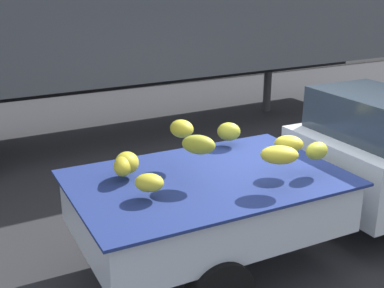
{
  "coord_description": "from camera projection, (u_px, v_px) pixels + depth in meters",
  "views": [
    {
      "loc": [
        -3.53,
        -4.23,
        3.04
      ],
      "look_at": [
        -1.17,
        0.24,
        1.3
      ],
      "focal_mm": 46.26,
      "sensor_mm": 36.0,
      "label": 1
    }
  ],
  "objects": [
    {
      "name": "semi_trailer",
      "position": [
        128.0,
        2.0,
        9.24
      ],
      "size": [
        12.05,
        2.84,
        3.95
      ],
      "rotation": [
        0.0,
        0.0,
        0.02
      ],
      "color": "#4C5156",
      "rests_on": "ground"
    },
    {
      "name": "pickup_truck",
      "position": [
        348.0,
        164.0,
        5.93
      ],
      "size": [
        4.89,
        1.87,
        1.7
      ],
      "rotation": [
        0.0,
        0.0,
        -0.01
      ],
      "color": "silver",
      "rests_on": "ground"
    },
    {
      "name": "ground",
      "position": [
        285.0,
        235.0,
        6.08
      ],
      "size": [
        220.0,
        220.0,
        0.0
      ],
      "primitive_type": "plane",
      "color": "#28282B"
    },
    {
      "name": "curb_strip",
      "position": [
        81.0,
        87.0,
        13.61
      ],
      "size": [
        80.0,
        0.8,
        0.16
      ],
      "primitive_type": "cube",
      "color": "gray",
      "rests_on": "ground"
    }
  ]
}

